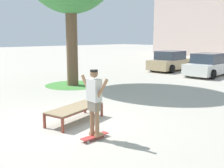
{
  "coord_description": "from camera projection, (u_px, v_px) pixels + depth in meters",
  "views": [
    {
      "loc": [
        6.59,
        -4.12,
        2.58
      ],
      "look_at": [
        -0.05,
        1.69,
        1.0
      ],
      "focal_mm": 42.72,
      "sensor_mm": 36.0,
      "label": 1
    }
  ],
  "objects": [
    {
      "name": "ground_plane",
      "position": [
        71.0,
        123.0,
        8.01
      ],
      "size": [
        120.0,
        120.0,
        0.0
      ],
      "primitive_type": "plane",
      "color": "#B2AA9E"
    },
    {
      "name": "skateboard",
      "position": [
        95.0,
        136.0,
        6.77
      ],
      "size": [
        0.23,
        0.81,
        0.09
      ],
      "color": "#B23333",
      "rests_on": "ground"
    },
    {
      "name": "car_white",
      "position": [
        209.0,
        65.0,
        17.65
      ],
      "size": [
        2.2,
        4.34,
        1.5
      ],
      "color": "silver",
      "rests_on": "ground"
    },
    {
      "name": "grass_patch_near_left",
      "position": [
        73.0,
        85.0,
        14.34
      ],
      "size": [
        2.95,
        2.95,
        0.01
      ],
      "primitive_type": "cylinder",
      "color": "#47893D",
      "rests_on": "ground"
    },
    {
      "name": "car_tan",
      "position": [
        171.0,
        61.0,
        20.36
      ],
      "size": [
        2.23,
        4.35,
        1.5
      ],
      "color": "tan",
      "rests_on": "ground"
    },
    {
      "name": "skater",
      "position": [
        94.0,
        98.0,
        6.6
      ],
      "size": [
        1.0,
        0.29,
        1.69
      ],
      "color": "#8E6647",
      "rests_on": "skateboard"
    },
    {
      "name": "skate_box",
      "position": [
        75.0,
        109.0,
        8.1
      ],
      "size": [
        1.25,
        2.04,
        0.46
      ],
      "color": "brown",
      "rests_on": "ground"
    }
  ]
}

